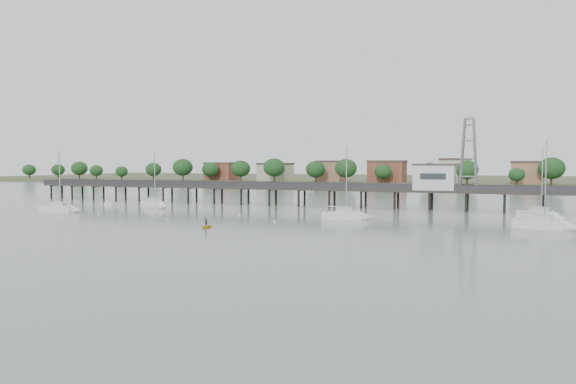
% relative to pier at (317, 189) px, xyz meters
% --- Properties ---
extents(ground_plane, '(500.00, 500.00, 0.00)m').
position_rel_pier_xyz_m(ground_plane, '(0.00, -60.00, -3.79)').
color(ground_plane, slate).
rests_on(ground_plane, ground).
extents(pier, '(150.00, 5.00, 5.50)m').
position_rel_pier_xyz_m(pier, '(0.00, 0.00, 0.00)').
color(pier, '#2D2823').
rests_on(pier, ground).
extents(pier_building, '(8.40, 5.40, 5.30)m').
position_rel_pier_xyz_m(pier_building, '(25.00, 0.00, 2.87)').
color(pier_building, silver).
rests_on(pier_building, ground).
extents(lattice_tower, '(3.20, 3.20, 15.50)m').
position_rel_pier_xyz_m(lattice_tower, '(31.50, 0.00, 7.31)').
color(lattice_tower, slate).
rests_on(lattice_tower, ground).
extents(sailboat_e, '(7.57, 6.27, 12.75)m').
position_rel_pier_xyz_m(sailboat_e, '(44.74, -13.62, -3.15)').
color(sailboat_e, white).
rests_on(sailboat_e, ground).
extents(sailboat_a, '(7.69, 3.90, 12.29)m').
position_rel_pier_xyz_m(sailboat_a, '(-39.73, -32.53, -3.15)').
color(sailboat_a, white).
rests_on(sailboat_a, ground).
extents(sailboat_d, '(8.41, 4.23, 13.37)m').
position_rel_pier_xyz_m(sailboat_d, '(44.70, -28.41, -3.15)').
color(sailboat_d, white).
rests_on(sailboat_d, ground).
extents(sailboat_b, '(7.68, 4.84, 12.33)m').
position_rel_pier_xyz_m(sailboat_b, '(-29.96, -16.34, -3.15)').
color(sailboat_b, white).
rests_on(sailboat_b, ground).
extents(sailboat_c, '(8.00, 4.16, 12.75)m').
position_rel_pier_xyz_m(sailboat_c, '(14.60, -25.23, -3.15)').
color(sailboat_c, white).
rests_on(sailboat_c, ground).
extents(white_tender, '(3.35, 2.15, 1.21)m').
position_rel_pier_xyz_m(white_tender, '(-42.36, -16.00, -3.42)').
color(white_tender, white).
rests_on(white_tender, ground).
extents(yellow_dinghy, '(1.98, 0.92, 2.68)m').
position_rel_pier_xyz_m(yellow_dinghy, '(-1.88, -44.46, -3.79)').
color(yellow_dinghy, yellow).
rests_on(yellow_dinghy, ground).
extents(dinghy_occupant, '(0.77, 1.31, 0.30)m').
position_rel_pier_xyz_m(dinghy_occupant, '(-1.88, -44.46, -3.79)').
color(dinghy_occupant, black).
rests_on(dinghy_occupant, ground).
extents(mooring_buoys, '(80.76, 20.96, 0.39)m').
position_rel_pier_xyz_m(mooring_buoys, '(5.95, -30.20, -3.71)').
color(mooring_buoys, beige).
rests_on(mooring_buoys, ground).
extents(far_shore, '(500.00, 170.00, 10.40)m').
position_rel_pier_xyz_m(far_shore, '(0.36, 179.58, -2.85)').
color(far_shore, '#475133').
rests_on(far_shore, ground).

